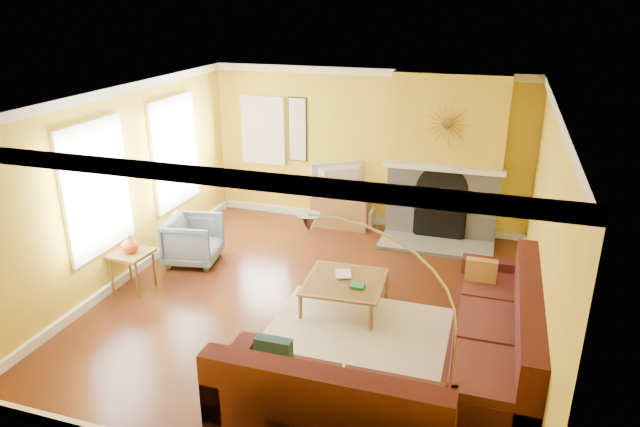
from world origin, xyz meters
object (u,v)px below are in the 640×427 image
(sectional_sofa, at_px, (398,324))
(coffee_table, at_px, (345,294))
(armchair, at_px, (193,240))
(arc_lamp, at_px, (385,340))
(media_console, at_px, (341,211))
(side_table, at_px, (133,270))

(sectional_sofa, xyz_separation_m, coffee_table, (-0.85, 0.93, -0.25))
(armchair, height_order, arc_lamp, arc_lamp)
(media_console, height_order, arc_lamp, arc_lamp)
(side_table, bearing_deg, media_console, 55.85)
(armchair, distance_m, side_table, 1.08)
(side_table, bearing_deg, coffee_table, 7.46)
(coffee_table, height_order, side_table, side_table)
(coffee_table, relative_size, armchair, 1.29)
(sectional_sofa, bearing_deg, side_table, 171.74)
(coffee_table, relative_size, arc_lamp, 0.47)
(sectional_sofa, height_order, side_table, sectional_sofa)
(armchair, bearing_deg, arc_lamp, -138.86)
(side_table, bearing_deg, armchair, 69.94)
(armchair, relative_size, arc_lamp, 0.37)
(sectional_sofa, relative_size, coffee_table, 3.51)
(coffee_table, xyz_separation_m, arc_lamp, (0.94, -2.18, 0.86))
(armchair, xyz_separation_m, side_table, (-0.37, -1.01, -0.08))
(coffee_table, xyz_separation_m, side_table, (-2.91, -0.38, 0.08))
(armchair, relative_size, side_table, 1.41)
(arc_lamp, bearing_deg, coffee_table, 113.26)
(coffee_table, height_order, armchair, armchair)
(media_console, bearing_deg, sectional_sofa, -65.50)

